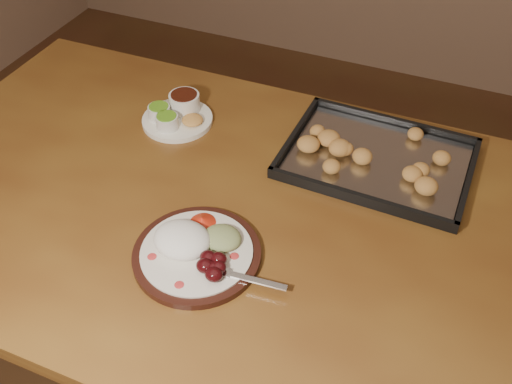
% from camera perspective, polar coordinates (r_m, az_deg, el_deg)
% --- Properties ---
extents(dining_table, '(1.50, 0.91, 0.75)m').
position_cam_1_polar(dining_table, '(1.26, -2.99, -4.32)').
color(dining_table, brown).
rests_on(dining_table, ground).
extents(dinner_plate, '(0.31, 0.24, 0.06)m').
position_cam_1_polar(dinner_plate, '(1.08, -6.01, -5.65)').
color(dinner_plate, black).
rests_on(dinner_plate, dining_table).
extents(condiment_saucer, '(0.17, 0.17, 0.06)m').
position_cam_1_polar(condiment_saucer, '(1.41, -7.89, 7.75)').
color(condiment_saucer, white).
rests_on(condiment_saucer, dining_table).
extents(baking_tray, '(0.42, 0.31, 0.04)m').
position_cam_1_polar(baking_tray, '(1.30, 12.04, 3.39)').
color(baking_tray, black).
rests_on(baking_tray, dining_table).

